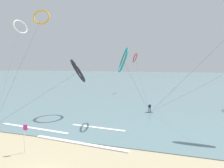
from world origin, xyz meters
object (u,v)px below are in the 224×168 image
Objects in this scene: kite_amber at (41,17)px; beach_flag at (25,134)px; kite_crimson at (135,58)px; kite_teal at (123,60)px; surfer_navy at (150,109)px; kite_ivory at (20,27)px; kite_charcoal at (78,71)px.

kite_amber reaches higher than beach_flag.
beach_flag is (-4.38, -44.31, -9.30)m from kite_crimson.
kite_crimson reaches higher than kite_teal.
kite_teal is at bearing 59.78° from beach_flag.
kite_amber is at bearing -23.19° from kite_crimson.
surfer_navy is at bearing 132.97° from kite_teal.
kite_ivory reaches higher than kite_amber.
kite_amber is at bearing 120.42° from beach_flag.
beach_flag reaches higher than surfer_navy.
kite_charcoal reaches higher than surfer_navy.
kite_teal is at bearing 10.16° from kite_crimson.
kite_charcoal is 0.54× the size of kite_ivory.
kite_ivory is 39.10m from beach_flag.
kite_crimson is (5.40, 29.84, 3.27)m from kite_charcoal.
kite_ivory reaches higher than kite_crimson.
kite_teal is (8.59, -1.47, 1.86)m from kite_charcoal.
surfer_navy is 15.26m from kite_charcoal.
kite_charcoal is 0.47× the size of kite_crimson.
kite_amber reaches higher than kite_teal.
kite_charcoal is at bearing 94.05° from beach_flag.
kite_charcoal is 27.64m from kite_ivory.
kite_charcoal is (-12.24, -5.50, 7.28)m from surfer_navy.
beach_flag is at bearing 72.22° from surfer_navy.
beach_flag is at bearing -121.53° from kite_ivory.
kite_crimson is 2.19× the size of kite_teal.
kite_teal reaches higher than kite_charcoal.
surfer_navy is 0.07× the size of kite_crimson.
kite_amber is at bearing 19.84° from surfer_navy.
kite_ivory is at bearing -132.42° from kite_teal.
kite_ivory reaches higher than kite_charcoal.
kite_crimson reaches higher than kite_charcoal.
surfer_navy is 39.73m from kite_ivory.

